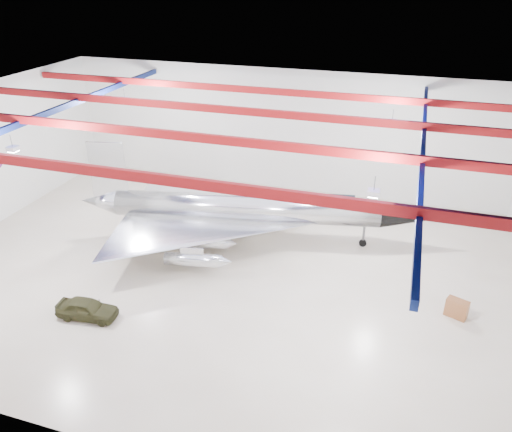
% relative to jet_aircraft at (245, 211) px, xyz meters
% --- Properties ---
extents(floor, '(40.00, 40.00, 0.00)m').
position_rel_jet_aircraft_xyz_m(floor, '(-0.29, -4.20, -2.46)').
color(floor, '#BCAB95').
rests_on(floor, ground).
extents(wall_back, '(40.00, 0.00, 40.00)m').
position_rel_jet_aircraft_xyz_m(wall_back, '(-0.29, 10.80, 3.04)').
color(wall_back, silver).
rests_on(wall_back, floor).
extents(ceiling, '(40.00, 40.00, 0.00)m').
position_rel_jet_aircraft_xyz_m(ceiling, '(-0.29, -4.20, 8.54)').
color(ceiling, '#0A0F38').
rests_on(ceiling, wall_back).
extents(ceiling_structure, '(39.50, 29.50, 1.08)m').
position_rel_jet_aircraft_xyz_m(ceiling_structure, '(-0.29, -4.20, 7.87)').
color(ceiling_structure, maroon).
rests_on(ceiling_structure, ceiling).
extents(jet_aircraft, '(27.27, 18.51, 7.50)m').
position_rel_jet_aircraft_xyz_m(jet_aircraft, '(0.00, 0.00, 0.00)').
color(jet_aircraft, silver).
rests_on(jet_aircraft, floor).
extents(jeep, '(3.83, 1.87, 1.26)m').
position_rel_jet_aircraft_xyz_m(jeep, '(-6.01, -11.73, -1.83)').
color(jeep, '#313118').
rests_on(jeep, floor).
extents(desk, '(1.41, 1.05, 1.16)m').
position_rel_jet_aircraft_xyz_m(desk, '(15.03, -4.96, -1.88)').
color(desk, brown).
rests_on(desk, floor).
extents(crate_ply, '(0.64, 0.57, 0.37)m').
position_rel_jet_aircraft_xyz_m(crate_ply, '(-2.89, 1.79, -2.27)').
color(crate_ply, olive).
rests_on(crate_ply, floor).
extents(toolbox_red, '(0.50, 0.42, 0.33)m').
position_rel_jet_aircraft_xyz_m(toolbox_red, '(-3.49, 4.70, -2.29)').
color(toolbox_red, maroon).
rests_on(toolbox_red, floor).
extents(parts_bin, '(0.57, 0.49, 0.36)m').
position_rel_jet_aircraft_xyz_m(parts_bin, '(2.11, 3.30, -2.28)').
color(parts_bin, olive).
rests_on(parts_bin, floor).
extents(crate_small, '(0.46, 0.39, 0.29)m').
position_rel_jet_aircraft_xyz_m(crate_small, '(-7.18, 1.99, -2.32)').
color(crate_small, '#59595B').
rests_on(crate_small, floor).
extents(oil_barrel, '(0.61, 0.54, 0.36)m').
position_rel_jet_aircraft_xyz_m(oil_barrel, '(-1.64, 2.15, -2.28)').
color(oil_barrel, olive).
rests_on(oil_barrel, floor).
extents(spares_box, '(0.47, 0.47, 0.41)m').
position_rel_jet_aircraft_xyz_m(spares_box, '(1.03, 5.10, -2.25)').
color(spares_box, '#59595B').
rests_on(spares_box, floor).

